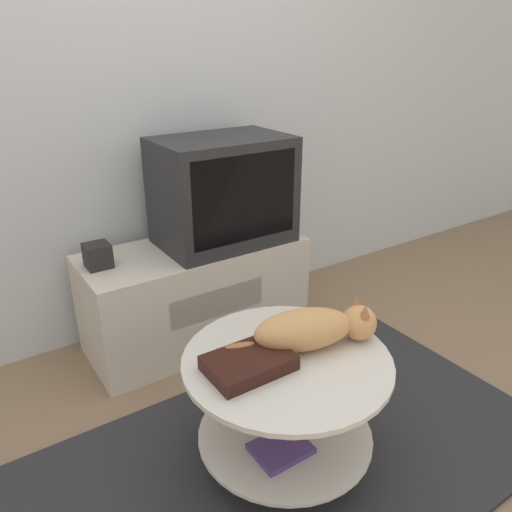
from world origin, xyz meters
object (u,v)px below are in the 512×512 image
object	(u,v)px
tv	(223,191)
cat	(313,328)
dvd_box	(249,363)
speaker	(98,256)

from	to	relation	value
tv	cat	world-z (taller)	tv
tv	cat	xyz separation A→B (m)	(-0.18, -0.88, -0.22)
dvd_box	speaker	bearing A→B (deg)	100.55
tv	cat	bearing A→B (deg)	-101.58
cat	tv	bearing A→B (deg)	95.98
dvd_box	cat	size ratio (longest dim) A/B	0.49
tv	dvd_box	bearing A→B (deg)	-115.96
speaker	dvd_box	distance (m)	0.93
dvd_box	cat	world-z (taller)	cat
dvd_box	cat	distance (m)	0.25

